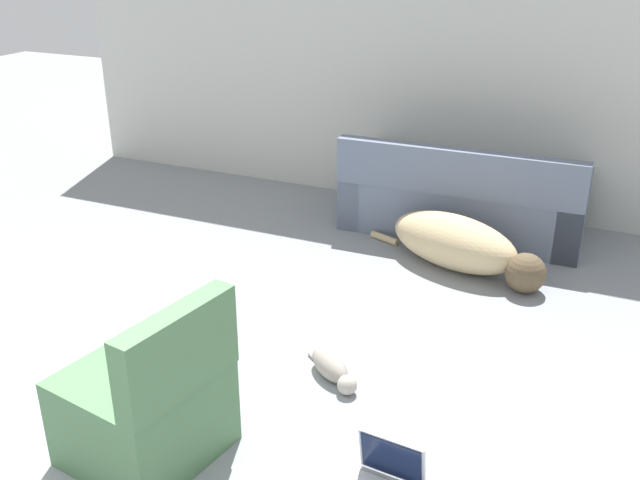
{
  "coord_description": "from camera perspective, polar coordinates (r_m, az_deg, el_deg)",
  "views": [
    {
      "loc": [
        2.01,
        -1.54,
        2.43
      ],
      "look_at": [
        0.32,
        2.25,
        0.6
      ],
      "focal_mm": 40.0,
      "sensor_mm": 36.0,
      "label": 1
    }
  ],
  "objects": [
    {
      "name": "wall_back",
      "position": [
        6.67,
        6.43,
        14.41
      ],
      "size": [
        6.79,
        0.06,
        2.71
      ],
      "color": "beige",
      "rests_on": "ground_plane"
    },
    {
      "name": "couch",
      "position": [
        6.2,
        11.26,
        3.03
      ],
      "size": [
        2.02,
        0.85,
        0.82
      ],
      "rotation": [
        0.0,
        0.0,
        3.16
      ],
      "color": "slate",
      "rests_on": "ground_plane"
    },
    {
      "name": "dog",
      "position": [
        5.55,
        11.17,
        -0.38
      ],
      "size": [
        1.54,
        0.82,
        0.41
      ],
      "rotation": [
        0.0,
        0.0,
        5.94
      ],
      "color": "tan",
      "rests_on": "ground_plane"
    },
    {
      "name": "cat",
      "position": [
        4.21,
        1.0,
        -10.22
      ],
      "size": [
        0.45,
        0.36,
        0.15
      ],
      "rotation": [
        0.0,
        0.0,
        5.64
      ],
      "color": "gray",
      "rests_on": "ground_plane"
    },
    {
      "name": "laptop_open",
      "position": [
        3.52,
        5.32,
        -18.17
      ],
      "size": [
        0.35,
        0.33,
        0.26
      ],
      "rotation": [
        0.0,
        0.0,
        -0.08
      ],
      "color": "#B7B7BC",
      "rests_on": "ground_plane"
    },
    {
      "name": "side_chair",
      "position": [
        3.65,
        -13.56,
        -12.68
      ],
      "size": [
        0.76,
        0.78,
        0.89
      ],
      "rotation": [
        0.0,
        0.0,
        4.55
      ],
      "color": "#4C754C",
      "rests_on": "ground_plane"
    }
  ]
}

